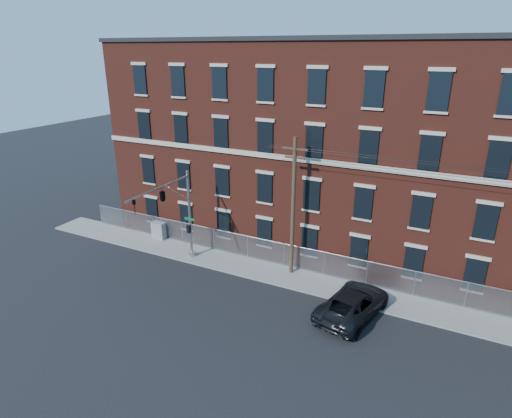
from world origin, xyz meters
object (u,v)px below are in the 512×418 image
object	(u,v)px
utility_pole_near	(293,205)
pickup_truck	(353,303)
traffic_signal_mast	(169,202)
utility_cabinet	(159,230)

from	to	relation	value
utility_pole_near	pickup_truck	distance (m)	7.68
traffic_signal_mast	utility_pole_near	world-z (taller)	utility_pole_near
utility_cabinet	pickup_truck	bearing A→B (deg)	-10.50
utility_pole_near	utility_cabinet	bearing A→B (deg)	178.16
pickup_truck	utility_cabinet	xyz separation A→B (m)	(-17.86, 3.53, 0.01)
traffic_signal_mast	utility_pole_near	bearing A→B (deg)	23.14
traffic_signal_mast	utility_pole_near	size ratio (longest dim) A/B	0.70
pickup_truck	utility_cabinet	world-z (taller)	pickup_truck
utility_pole_near	utility_cabinet	size ratio (longest dim) A/B	6.84
pickup_truck	utility_pole_near	bearing A→B (deg)	-18.21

